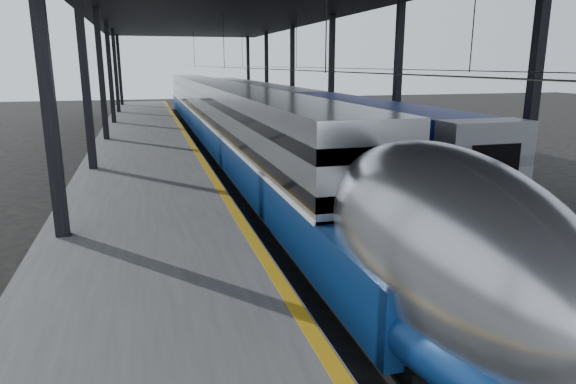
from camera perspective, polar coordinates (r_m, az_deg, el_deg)
name	(u,v)px	position (r m, az deg, el deg)	size (l,w,h in m)	color
ground	(312,324)	(12.01, 2.71, -14.40)	(160.00, 160.00, 0.00)	black
platform	(145,158)	(30.46, -15.65, 3.65)	(6.00, 80.00, 1.00)	#4C4C4F
yellow_strip	(194,147)	(30.50, -10.43, 4.92)	(0.30, 80.00, 0.01)	#C99212
rails	(280,159)	(31.53, -0.90, 3.74)	(6.52, 80.00, 0.16)	slate
canopy	(234,1)	(30.66, -5.98, 20.33)	(18.00, 75.00, 9.47)	black
tgv_train	(224,118)	(36.43, -7.12, 8.18)	(3.08, 65.20, 4.42)	#AAACB1
second_train	(276,111)	(42.07, -1.29, 8.99)	(2.90, 56.05, 3.99)	navy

